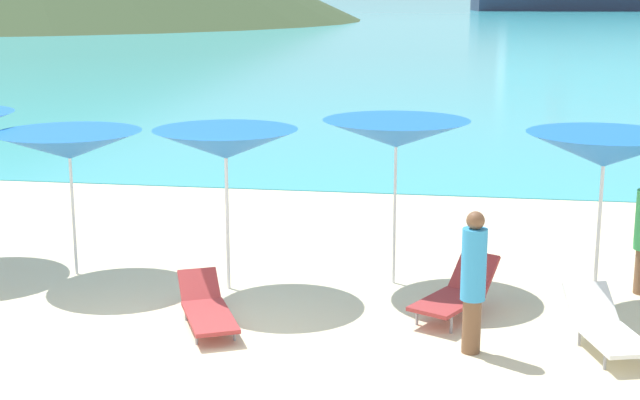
# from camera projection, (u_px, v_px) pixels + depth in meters

# --- Properties ---
(ground_plane) EXTENTS (50.00, 100.00, 0.30)m
(ground_plane) POSITION_uv_depth(u_px,v_px,m) (321.00, 189.00, 20.19)
(ground_plane) COLOR beige
(ocean_water) EXTENTS (650.00, 440.00, 0.02)m
(ocean_water) POSITION_uv_depth(u_px,v_px,m) (460.00, 7.00, 230.88)
(ocean_water) COLOR #38B7CC
(ocean_water) RESTS_ON ground_plane
(umbrella_1) EXTENTS (2.28, 2.28, 2.13)m
(umbrella_1) POSITION_uv_depth(u_px,v_px,m) (69.00, 145.00, 13.19)
(umbrella_1) COLOR silver
(umbrella_1) RESTS_ON ground_plane
(umbrella_2) EXTENTS (2.04, 2.04, 2.26)m
(umbrella_2) POSITION_uv_depth(u_px,v_px,m) (226.00, 144.00, 12.51)
(umbrella_2) COLOR silver
(umbrella_2) RESTS_ON ground_plane
(umbrella_3) EXTENTS (2.12, 2.12, 2.35)m
(umbrella_3) POSITION_uv_depth(u_px,v_px,m) (396.00, 134.00, 12.72)
(umbrella_3) COLOR silver
(umbrella_3) RESTS_ON ground_plane
(umbrella_4) EXTENTS (2.20, 2.20, 2.31)m
(umbrella_4) POSITION_uv_depth(u_px,v_px,m) (604.00, 150.00, 11.85)
(umbrella_4) COLOR silver
(umbrella_4) RESTS_ON ground_plane
(lounge_chair_0) EXTENTS (1.17, 1.55, 0.71)m
(lounge_chair_0) POSITION_uv_depth(u_px,v_px,m) (456.00, 292.00, 11.77)
(lounge_chair_0) COLOR #A53333
(lounge_chair_0) RESTS_ON ground_plane
(lounge_chair_1) EXTENTS (1.17, 1.68, 0.52)m
(lounge_chair_1) POSITION_uv_depth(u_px,v_px,m) (207.00, 308.00, 11.48)
(lounge_chair_1) COLOR #A53333
(lounge_chair_1) RESTS_ON ground_plane
(lounge_chair_2) EXTENTS (0.97, 1.58, 0.61)m
(lounge_chair_2) POSITION_uv_depth(u_px,v_px,m) (606.00, 327.00, 10.69)
(lounge_chair_2) COLOR white
(lounge_chair_2) RESTS_ON ground_plane
(beachgoer_0) EXTENTS (0.29, 0.29, 1.68)m
(beachgoer_0) POSITION_uv_depth(u_px,v_px,m) (473.00, 278.00, 10.47)
(beachgoer_0) COLOR brown
(beachgoer_0) RESTS_ON ground_plane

